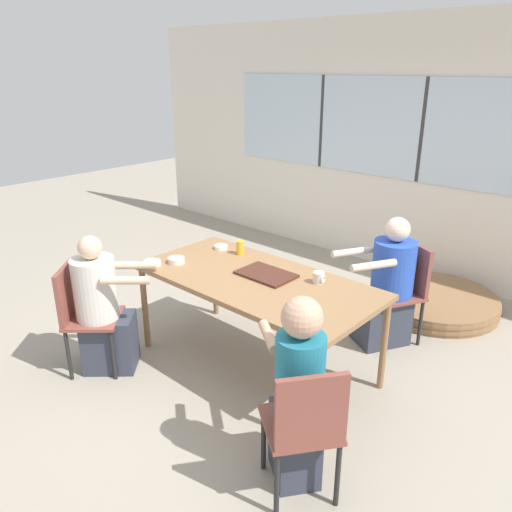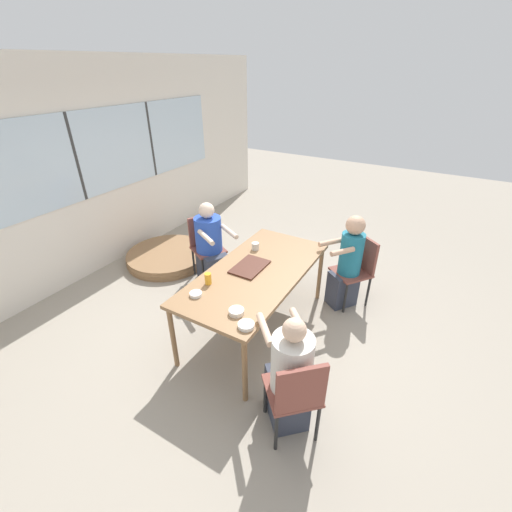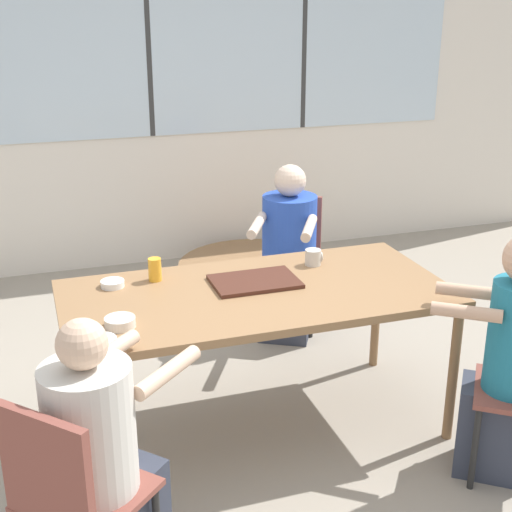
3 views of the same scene
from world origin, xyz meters
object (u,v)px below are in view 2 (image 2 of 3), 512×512
at_px(chair_for_man_teal_shirt, 205,242).
at_px(bowl_fruit, 236,312).
at_px(juice_glass, 208,279).
at_px(folded_table_stack, 168,256).
at_px(bowl_cereal, 196,294).
at_px(coffee_mug, 255,246).
at_px(chair_for_man_blue_shirt, 358,265).
at_px(person_man_blue_shirt, 347,265).
at_px(person_woman_green_shirt, 289,377).
at_px(chair_for_woman_green_shirt, 296,393).
at_px(bowl_white_shallow, 246,325).
at_px(person_man_teal_shirt, 210,248).

height_order(chair_for_man_teal_shirt, bowl_fruit, chair_for_man_teal_shirt).
distance_m(chair_for_man_teal_shirt, juice_glass, 1.45).
bearing_deg(folded_table_stack, bowl_cereal, -127.86).
height_order(coffee_mug, bowl_cereal, coffee_mug).
bearing_deg(folded_table_stack, chair_for_man_blue_shirt, -80.79).
height_order(person_man_blue_shirt, coffee_mug, person_man_blue_shirt).
height_order(person_woman_green_shirt, bowl_fruit, person_woman_green_shirt).
bearing_deg(bowl_cereal, person_woman_green_shirt, -100.89).
relative_size(chair_for_man_teal_shirt, bowl_fruit, 6.43).
xyz_separation_m(chair_for_woman_green_shirt, chair_for_man_teal_shirt, (1.64, 2.12, 0.00)).
height_order(chair_for_woman_green_shirt, juice_glass, juice_glass).
distance_m(chair_for_man_blue_shirt, bowl_cereal, 2.08).
height_order(chair_for_man_blue_shirt, folded_table_stack, chair_for_man_blue_shirt).
bearing_deg(bowl_cereal, bowl_white_shallow, -102.07).
bearing_deg(bowl_fruit, person_woman_green_shirt, -106.25).
bearing_deg(person_woman_green_shirt, folded_table_stack, 108.27).
bearing_deg(coffee_mug, person_woman_green_shirt, -140.42).
height_order(bowl_cereal, folded_table_stack, bowl_cereal).
height_order(person_man_teal_shirt, coffee_mug, person_man_teal_shirt).
relative_size(juice_glass, folded_table_stack, 0.10).
height_order(person_man_blue_shirt, bowl_white_shallow, person_man_blue_shirt).
bearing_deg(folded_table_stack, person_woman_green_shirt, -118.71).
xyz_separation_m(juice_glass, bowl_cereal, (-0.22, -0.02, -0.04)).
height_order(chair_for_man_blue_shirt, juice_glass, juice_glass).
height_order(person_woman_green_shirt, bowl_cereal, person_woman_green_shirt).
relative_size(person_woman_green_shirt, coffee_mug, 12.19).
xyz_separation_m(chair_for_woman_green_shirt, juice_glass, (0.55, 1.22, 0.31)).
bearing_deg(bowl_fruit, person_man_teal_shirt, 44.64).
relative_size(person_man_blue_shirt, bowl_cereal, 10.18).
relative_size(coffee_mug, bowl_cereal, 0.78).
height_order(person_man_teal_shirt, bowl_fruit, person_man_teal_shirt).
height_order(chair_for_woman_green_shirt, chair_for_man_teal_shirt, same).
distance_m(bowl_white_shallow, folded_table_stack, 2.82).
bearing_deg(person_man_teal_shirt, coffee_mug, 107.12).
distance_m(chair_for_woman_green_shirt, coffee_mug, 1.85).
bearing_deg(bowl_cereal, person_man_blue_shirt, -31.38).
bearing_deg(chair_for_man_teal_shirt, person_woman_green_shirt, 81.44).
xyz_separation_m(chair_for_woman_green_shirt, bowl_white_shallow, (0.19, 0.56, 0.27)).
relative_size(person_man_teal_shirt, bowl_cereal, 9.66).
bearing_deg(coffee_mug, bowl_fruit, -157.83).
xyz_separation_m(coffee_mug, juice_glass, (-0.85, 0.05, 0.02)).
bearing_deg(chair_for_man_teal_shirt, chair_for_woman_green_shirt, 80.83).
height_order(chair_for_woman_green_shirt, folded_table_stack, chair_for_woman_green_shirt).
relative_size(person_woman_green_shirt, bowl_white_shallow, 8.03).
distance_m(chair_for_woman_green_shirt, juice_glass, 1.37).
bearing_deg(bowl_cereal, chair_for_woman_green_shirt, -105.46).
bearing_deg(juice_glass, folded_table_stack, 56.81).
distance_m(chair_for_woman_green_shirt, chair_for_man_teal_shirt, 2.68).
bearing_deg(chair_for_woman_green_shirt, folded_table_stack, 107.36).
relative_size(person_man_blue_shirt, folded_table_stack, 0.97).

